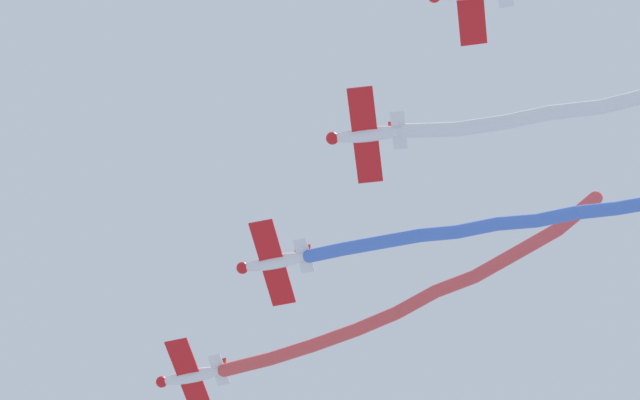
% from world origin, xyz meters
% --- Properties ---
extents(airplane_lead, '(5.32, 6.95, 1.72)m').
position_xyz_m(airplane_lead, '(2.82, -4.82, 72.80)').
color(airplane_lead, white).
extents(smoke_trail_lead, '(28.68, 4.23, 4.68)m').
position_xyz_m(smoke_trail_lead, '(-13.30, -7.90, 74.66)').
color(smoke_trail_lead, '#DB4C4C').
extents(airplane_left_wing, '(5.32, 6.94, 1.72)m').
position_xyz_m(airplane_left_wing, '(-7.10, 0.43, 73.05)').
color(airplane_left_wing, white).
extents(smoke_trail_left_wing, '(24.28, 8.12, 2.11)m').
position_xyz_m(smoke_trail_left_wing, '(-21.21, -3.75, 72.17)').
color(smoke_trail_left_wing, '#4C75DB').
extents(airplane_right_wing, '(5.31, 6.86, 1.72)m').
position_xyz_m(airplane_right_wing, '(-17.03, 5.68, 73.30)').
color(airplane_right_wing, white).
extents(smoke_trail_right_wing, '(23.08, 9.33, 2.26)m').
position_xyz_m(smoke_trail_right_wing, '(-30.44, 0.65, 72.51)').
color(smoke_trail_right_wing, white).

